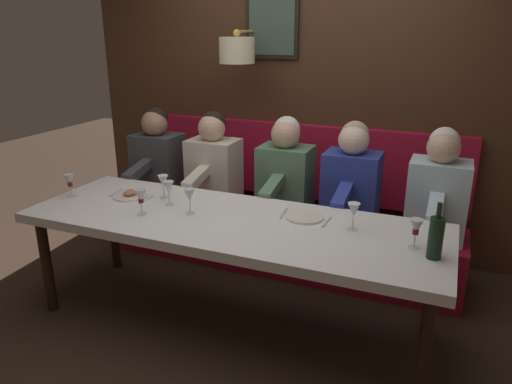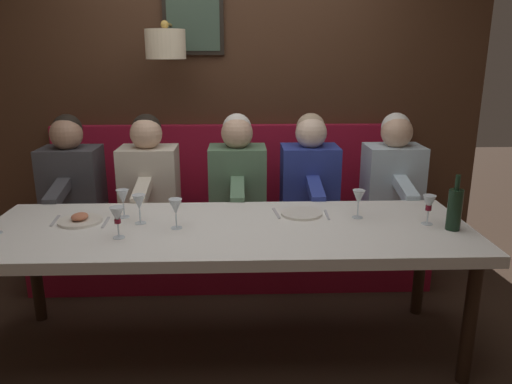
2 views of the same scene
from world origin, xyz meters
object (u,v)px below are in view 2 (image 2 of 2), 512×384
at_px(diner_farthest, 71,175).
at_px(wine_glass_1, 176,207).
at_px(diner_far, 149,175).
at_px(wine_glass_3, 429,204).
at_px(diner_near, 310,173).
at_px(dining_table, 228,237).
at_px(diner_nearest, 393,173).
at_px(wine_glass_2, 123,198).
at_px(wine_glass_0, 359,198).
at_px(wine_bottle, 455,209).
at_px(wine_glass_6, 117,216).
at_px(wine_glass_4, 139,203).
at_px(diner_middle, 237,174).

bearing_deg(diner_farthest, wine_glass_1, -136.79).
height_order(diner_farthest, wine_glass_1, diner_farthest).
xyz_separation_m(diner_far, wine_glass_3, (-0.87, -1.67, 0.04)).
xyz_separation_m(diner_near, diner_far, (0.00, 1.14, 0.00)).
distance_m(dining_table, diner_nearest, 1.47).
height_order(wine_glass_1, wine_glass_3, same).
bearing_deg(diner_near, wine_glass_2, 121.22).
xyz_separation_m(wine_glass_0, wine_bottle, (-0.21, -0.46, -0.00)).
height_order(wine_glass_0, wine_glass_2, same).
relative_size(wine_glass_2, wine_glass_6, 1.00).
relative_size(wine_glass_4, wine_bottle, 0.55).
xyz_separation_m(diner_nearest, wine_glass_0, (-0.76, 0.43, 0.04)).
xyz_separation_m(wine_glass_6, wine_bottle, (0.06, -1.75, 0.00)).
distance_m(diner_nearest, wine_bottle, 0.96).
bearing_deg(wine_glass_6, wine_glass_2, 7.83).
bearing_deg(wine_bottle, diner_farthest, 67.39).
distance_m(diner_nearest, wine_glass_0, 0.87).
xyz_separation_m(diner_near, wine_glass_1, (-0.89, 0.84, 0.04)).
distance_m(diner_far, wine_glass_2, 0.71).
relative_size(diner_far, wine_glass_1, 4.82).
bearing_deg(dining_table, diner_farthest, 51.71).
distance_m(wine_glass_0, wine_glass_6, 1.32).
height_order(dining_table, wine_bottle, wine_bottle).
distance_m(dining_table, diner_middle, 0.89).
xyz_separation_m(diner_farthest, wine_glass_2, (-0.70, -0.52, 0.04)).
xyz_separation_m(diner_nearest, wine_glass_2, (-0.70, 1.76, 0.04)).
distance_m(dining_table, wine_glass_2, 0.65).
bearing_deg(wine_glass_6, wine_glass_4, -17.47).
bearing_deg(diner_far, wine_glass_6, -178.78).
bearing_deg(diner_far, diner_nearest, -90.00).
xyz_separation_m(dining_table, wine_glass_4, (0.07, 0.48, 0.18)).
bearing_deg(wine_glass_4, diner_farthest, 37.99).
height_order(wine_glass_1, wine_bottle, wine_bottle).
bearing_deg(wine_glass_6, dining_table, -75.44).
height_order(wine_glass_2, wine_glass_4, same).
bearing_deg(dining_table, diner_middle, -3.21).
relative_size(wine_glass_3, wine_bottle, 0.55).
distance_m(wine_glass_3, wine_glass_6, 1.65).
xyz_separation_m(wine_glass_1, wine_glass_3, (0.02, -1.37, -0.00)).
height_order(diner_middle, wine_glass_0, diner_middle).
distance_m(diner_nearest, diner_farthest, 2.28).
height_order(dining_table, diner_near, diner_near).
distance_m(diner_middle, wine_glass_3, 1.36).
bearing_deg(wine_bottle, wine_glass_0, 65.76).
relative_size(diner_middle, wine_glass_2, 4.82).
xyz_separation_m(dining_table, wine_glass_0, (0.13, -0.73, 0.18)).
bearing_deg(diner_far, wine_glass_1, -161.55).
bearing_deg(diner_far, diner_farthest, 90.00).
xyz_separation_m(wine_glass_3, wine_bottle, (-0.09, -0.10, 0.00)).
distance_m(wine_glass_2, wine_glass_3, 1.70).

